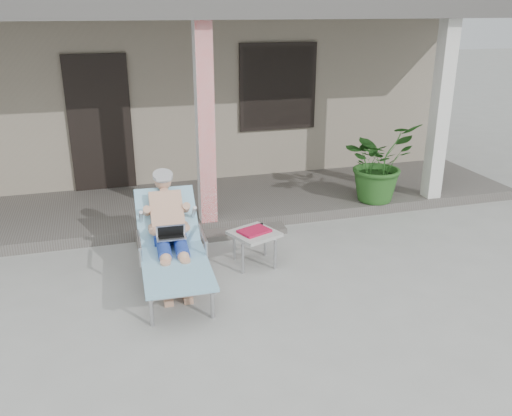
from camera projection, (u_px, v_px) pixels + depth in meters
name	position (u px, v px, depth m)	size (l,w,h in m)	color
ground	(250.00, 307.00, 5.58)	(60.00, 60.00, 0.00)	#9E9E99
house	(162.00, 72.00, 10.84)	(10.40, 5.40, 3.30)	#9E917E
porch_deck	(197.00, 204.00, 8.26)	(10.00, 2.00, 0.15)	#605B56
porch_overhang	(190.00, 16.00, 7.26)	(10.00, 2.30, 2.85)	silver
porch_step	(213.00, 235.00, 7.23)	(2.00, 0.30, 0.07)	#605B56
lounger	(170.00, 220.00, 5.87)	(0.75, 1.86, 1.19)	#B7B7BC
side_table	(254.00, 235.00, 6.39)	(0.64, 0.64, 0.44)	#B0AFAB
potted_palm	(378.00, 162.00, 8.03)	(1.06, 0.92, 1.18)	#26591E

